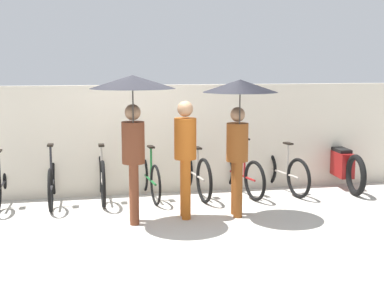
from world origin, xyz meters
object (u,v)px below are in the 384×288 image
Objects in this scene: pedestrian_leading at (133,104)px; pedestrian_center at (185,150)px; parked_bicycle_1 at (53,181)px; pedestrian_trailing at (239,108)px; parked_bicycle_6 at (281,171)px; parked_bicycle_5 at (239,173)px; parked_bicycle_0 at (2,183)px; parked_bicycle_3 at (149,177)px; parked_bicycle_2 at (102,177)px; parked_bicycle_4 at (194,173)px; motorcycle at (340,165)px.

pedestrian_leading is 1.22× the size of pedestrian_center.
parked_bicycle_1 is 0.87× the size of pedestrian_trailing.
parked_bicycle_6 is at bearing -88.88° from parked_bicycle_1.
parked_bicycle_1 is 3.13m from parked_bicycle_5.
parked_bicycle_3 is at bearing -89.83° from parked_bicycle_0.
pedestrian_center is at bearing -114.39° from parked_bicycle_0.
pedestrian_trailing is at bearing -174.12° from pedestrian_leading.
parked_bicycle_2 reaches higher than parked_bicycle_5.
pedestrian_center is at bearing -7.22° from pedestrian_trailing.
parked_bicycle_4 is at bearing -93.32° from parked_bicycle_3.
pedestrian_leading is at bearing 160.04° from parked_bicycle_3.
pedestrian_trailing is at bearing -116.67° from parked_bicycle_1.
parked_bicycle_1 is at bearing 86.23° from parked_bicycle_4.
parked_bicycle_4 is (2.35, 0.06, 0.02)m from parked_bicycle_1.
parked_bicycle_2 is 0.78m from parked_bicycle_3.
parked_bicycle_4 is (3.13, -0.03, 0.03)m from parked_bicycle_0.
parked_bicycle_4 is 0.87× the size of motorcycle.
parked_bicycle_2 is 0.83× the size of motorcycle.
parked_bicycle_6 is at bearing -90.58° from parked_bicycle_2.
parked_bicycle_1 reaches higher than motorcycle.
parked_bicycle_6 is (1.57, -0.03, -0.02)m from parked_bicycle_4.
parked_bicycle_6 is at bearing -96.14° from parked_bicycle_4.
parked_bicycle_3 is (2.35, -0.06, 0.00)m from parked_bicycle_0.
motorcycle is (3.53, 0.10, 0.05)m from parked_bicycle_3.
pedestrian_center reaches higher than parked_bicycle_5.
parked_bicycle_6 is (4.70, -0.06, 0.01)m from parked_bicycle_0.
parked_bicycle_2 is at bearing -89.81° from parked_bicycle_0.
motorcycle is (2.74, 0.07, 0.02)m from parked_bicycle_4.
parked_bicycle_1 is 1.57m from parked_bicycle_3.
motorcycle is (2.40, 1.52, -1.21)m from pedestrian_trailing.
parked_bicycle_0 is 2.35m from parked_bicycle_3.
parked_bicycle_0 is 5.87m from motorcycle.
pedestrian_center reaches higher than parked_bicycle_2.
parked_bicycle_5 is (3.13, 0.02, -0.01)m from parked_bicycle_1.
parked_bicycle_0 is 1.00× the size of parked_bicycle_1.
parked_bicycle_4 is at bearing -103.74° from pedestrian_center.
pedestrian_trailing is (-1.22, -1.42, 1.26)m from parked_bicycle_6.
parked_bicycle_0 is at bearing 78.07° from parked_bicycle_5.
parked_bicycle_2 is (1.57, -0.04, 0.04)m from parked_bicycle_0.
pedestrian_leading is (-1.18, -1.51, 1.32)m from parked_bicycle_4.
parked_bicycle_3 is 0.90× the size of parked_bicycle_4.
pedestrian_trailing reaches higher than parked_bicycle_5.
pedestrian_trailing is at bearing 128.60° from parked_bicycle_6.
parked_bicycle_2 is 1.00× the size of pedestrian_center.
parked_bicycle_0 is at bearing -18.42° from pedestrian_trailing.
pedestrian_center reaches higher than parked_bicycle_6.
pedestrian_center reaches higher than parked_bicycle_1.
pedestrian_leading is (-1.96, -1.48, 1.34)m from parked_bicycle_5.
parked_bicycle_3 is at bearing 86.58° from parked_bicycle_4.
pedestrian_center is at bearing 157.12° from parked_bicycle_4.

